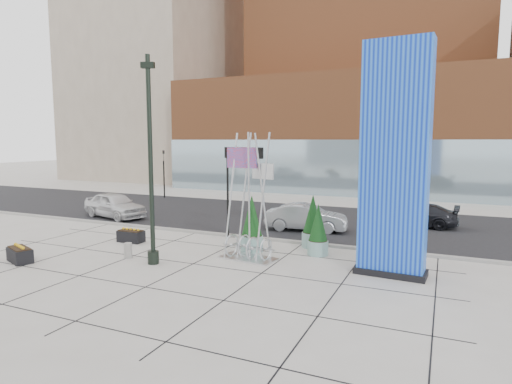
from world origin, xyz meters
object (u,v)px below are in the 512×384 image
at_px(lamp_post, 151,181).
at_px(car_silver_mid, 306,218).
at_px(blue_pylon, 395,165).
at_px(concrete_bollard, 128,250).
at_px(public_art_sculpture, 249,226).
at_px(overhead_street_sign, 241,160).
at_px(car_white_west, 115,205).

height_order(lamp_post, car_silver_mid, lamp_post).
distance_m(blue_pylon, concrete_bollard, 11.27).
relative_size(blue_pylon, public_art_sculpture, 1.60).
bearing_deg(overhead_street_sign, blue_pylon, -13.35).
bearing_deg(car_white_west, blue_pylon, -91.65).
relative_size(blue_pylon, overhead_street_sign, 1.83).
distance_m(lamp_post, car_white_west, 11.68).
xyz_separation_m(concrete_bollard, car_white_west, (-7.17, 7.15, 0.49)).
relative_size(car_white_west, car_silver_mid, 1.07).
distance_m(blue_pylon, overhead_street_sign, 8.14).
xyz_separation_m(blue_pylon, concrete_bollard, (-10.40, -2.15, -3.75)).
bearing_deg(blue_pylon, public_art_sculpture, -173.89).
distance_m(lamp_post, public_art_sculpture, 4.36).
xyz_separation_m(public_art_sculpture, concrete_bollard, (-4.72, -1.94, -1.06)).
height_order(overhead_street_sign, car_white_west, overhead_street_sign).
relative_size(lamp_post, car_white_west, 1.73).
distance_m(public_art_sculpture, concrete_bollard, 5.21).
bearing_deg(lamp_post, car_silver_mid, 66.51).
bearing_deg(car_silver_mid, overhead_street_sign, 135.20).
distance_m(lamp_post, car_silver_mid, 9.72).
bearing_deg(concrete_bollard, car_silver_mid, 57.85).
relative_size(lamp_post, public_art_sculpture, 1.55).
height_order(blue_pylon, lamp_post, blue_pylon).
bearing_deg(blue_pylon, concrete_bollard, -164.35).
height_order(concrete_bollard, overhead_street_sign, overhead_street_sign).
height_order(overhead_street_sign, car_silver_mid, overhead_street_sign).
bearing_deg(blue_pylon, overhead_street_sign, 162.33).
distance_m(blue_pylon, car_white_west, 18.56).
relative_size(concrete_bollard, car_silver_mid, 0.15).
distance_m(blue_pylon, public_art_sculpture, 6.29).
bearing_deg(public_art_sculpture, concrete_bollard, -149.64).
distance_m(overhead_street_sign, car_white_west, 10.68).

